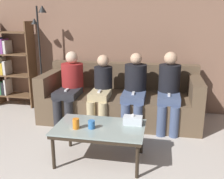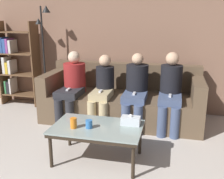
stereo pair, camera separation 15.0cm
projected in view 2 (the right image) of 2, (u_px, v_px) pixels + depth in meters
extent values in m
cube|color=#8C6651|center=(129.00, 38.00, 4.58)|extent=(12.00, 0.06, 2.60)
cube|color=brown|center=(121.00, 107.00, 4.29)|extent=(2.52, 0.97, 0.45)
cube|color=brown|center=(126.00, 76.00, 4.53)|extent=(2.52, 0.20, 0.44)
cube|color=brown|center=(54.00, 81.00, 4.45)|extent=(0.18, 0.97, 0.31)
cube|color=brown|center=(198.00, 89.00, 3.93)|extent=(0.18, 0.97, 0.31)
cube|color=#8C9E99|center=(97.00, 127.00, 3.02)|extent=(1.04, 0.64, 0.02)
cube|color=#2D2319|center=(97.00, 129.00, 3.03)|extent=(1.01, 0.63, 0.04)
cylinder|color=#2D2319|center=(51.00, 152.00, 2.94)|extent=(0.04, 0.04, 0.38)
cylinder|color=#2D2319|center=(133.00, 162.00, 2.73)|extent=(0.04, 0.04, 0.38)
cylinder|color=#2D2319|center=(69.00, 132.00, 3.44)|extent=(0.04, 0.04, 0.38)
cylinder|color=#2D2319|center=(140.00, 140.00, 3.24)|extent=(0.04, 0.04, 0.38)
cylinder|color=orange|center=(74.00, 123.00, 2.96)|extent=(0.07, 0.07, 0.12)
cylinder|color=#3372BF|center=(89.00, 124.00, 2.96)|extent=(0.08, 0.08, 0.10)
cube|color=silver|center=(131.00, 121.00, 3.05)|extent=(0.22, 0.12, 0.10)
sphere|color=white|center=(131.00, 116.00, 3.04)|extent=(0.04, 0.04, 0.04)
cube|color=brown|center=(3.00, 63.00, 5.04)|extent=(0.02, 0.32, 1.58)
cube|color=brown|center=(36.00, 65.00, 4.88)|extent=(0.02, 0.32, 1.58)
cube|color=brown|center=(22.00, 94.00, 5.12)|extent=(0.71, 0.32, 0.02)
cube|color=#38844C|center=(9.00, 86.00, 5.15)|extent=(0.03, 0.24, 0.25)
cube|color=#232328|center=(11.00, 87.00, 5.14)|extent=(0.06, 0.24, 0.24)
cube|color=silver|center=(13.00, 85.00, 5.12)|extent=(0.03, 0.24, 0.30)
cube|color=brown|center=(20.00, 74.00, 5.02)|extent=(0.71, 0.32, 0.02)
cube|color=silver|center=(7.00, 65.00, 5.03)|extent=(0.06, 0.24, 0.31)
cube|color=gold|center=(10.00, 67.00, 5.03)|extent=(0.05, 0.24, 0.22)
cube|color=silver|center=(12.00, 67.00, 5.01)|extent=(0.05, 0.24, 0.26)
cube|color=brown|center=(18.00, 53.00, 4.91)|extent=(0.71, 0.32, 0.02)
cube|color=#33569E|center=(4.00, 45.00, 4.93)|extent=(0.04, 0.24, 0.29)
cube|color=#33569E|center=(7.00, 46.00, 4.92)|extent=(0.06, 0.24, 0.26)
cube|color=#8E4293|center=(10.00, 46.00, 4.91)|extent=(0.05, 0.24, 0.26)
cube|color=silver|center=(13.00, 46.00, 4.90)|extent=(0.05, 0.24, 0.24)
cube|color=brown|center=(16.00, 32.00, 4.80)|extent=(0.71, 0.32, 0.02)
cylinder|color=black|center=(48.00, 108.00, 4.90)|extent=(0.26, 0.26, 0.02)
cylinder|color=black|center=(44.00, 60.00, 4.65)|extent=(0.03, 0.03, 1.83)
cone|color=black|center=(46.00, 9.00, 4.40)|extent=(0.14, 0.14, 0.12)
cone|color=black|center=(38.00, 21.00, 4.53)|extent=(0.12, 0.12, 0.10)
cylinder|color=#28282D|center=(59.00, 114.00, 3.99)|extent=(0.13, 0.13, 0.45)
cylinder|color=#28282D|center=(70.00, 115.00, 3.95)|extent=(0.13, 0.13, 0.45)
cube|color=#28282D|center=(70.00, 93.00, 4.12)|extent=(0.35, 0.48, 0.10)
cylinder|color=maroon|center=(75.00, 78.00, 4.29)|extent=(0.35, 0.35, 0.48)
sphere|color=beige|center=(74.00, 57.00, 4.20)|extent=(0.20, 0.20, 0.20)
cube|color=white|center=(68.00, 89.00, 4.06)|extent=(0.04, 0.12, 0.02)
cylinder|color=tan|center=(92.00, 116.00, 3.90)|extent=(0.13, 0.13, 0.45)
cylinder|color=tan|center=(103.00, 117.00, 3.86)|extent=(0.13, 0.13, 0.45)
cube|color=tan|center=(101.00, 94.00, 4.02)|extent=(0.29, 0.45, 0.10)
cylinder|color=black|center=(105.00, 80.00, 4.18)|extent=(0.29, 0.29, 0.44)
sphere|color=#DBAD89|center=(105.00, 61.00, 4.10)|extent=(0.19, 0.19, 0.19)
cube|color=white|center=(101.00, 91.00, 3.96)|extent=(0.04, 0.12, 0.02)
cylinder|color=#47567A|center=(126.00, 119.00, 3.78)|extent=(0.13, 0.13, 0.45)
cylinder|color=#47567A|center=(138.00, 120.00, 3.74)|extent=(0.13, 0.13, 0.45)
cube|color=#47567A|center=(135.00, 97.00, 3.90)|extent=(0.34, 0.46, 0.10)
cylinder|color=black|center=(137.00, 81.00, 4.06)|extent=(0.34, 0.34, 0.50)
sphere|color=#DBAD89|center=(138.00, 59.00, 3.97)|extent=(0.18, 0.18, 0.18)
cube|color=white|center=(134.00, 93.00, 3.84)|extent=(0.04, 0.12, 0.02)
cylinder|color=#47567A|center=(162.00, 122.00, 3.69)|extent=(0.13, 0.13, 0.45)
cylinder|color=#47567A|center=(175.00, 123.00, 3.65)|extent=(0.13, 0.13, 0.45)
cube|color=#47567A|center=(170.00, 99.00, 3.79)|extent=(0.32, 0.43, 0.10)
cylinder|color=black|center=(171.00, 82.00, 3.94)|extent=(0.32, 0.32, 0.51)
sphere|color=#DBAD89|center=(172.00, 59.00, 3.85)|extent=(0.20, 0.20, 0.20)
cube|color=white|center=(170.00, 96.00, 3.74)|extent=(0.04, 0.12, 0.02)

